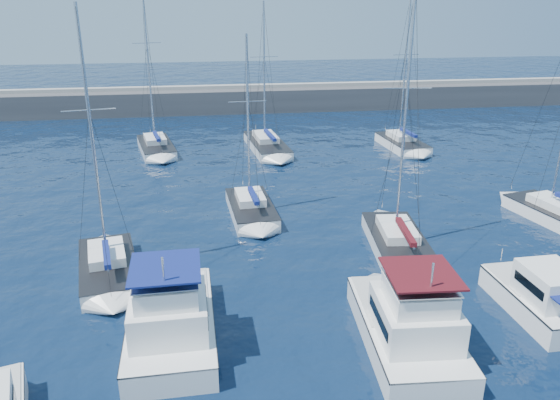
{
  "coord_description": "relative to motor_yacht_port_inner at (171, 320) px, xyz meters",
  "views": [
    {
      "loc": [
        -6.95,
        -22.4,
        14.98
      ],
      "look_at": [
        -2.51,
        8.88,
        3.0
      ],
      "focal_mm": 35.0,
      "sensor_mm": 36.0,
      "label": 1
    }
  ],
  "objects": [
    {
      "name": "ground",
      "position": [
        8.89,
        0.76,
        -1.13
      ],
      "size": [
        220.0,
        220.0,
        0.0
      ],
      "primitive_type": "plane",
      "color": "black",
      "rests_on": "ground"
    },
    {
      "name": "sailboat_back_b",
      "position": [
        8.18,
        32.0,
        -0.63
      ],
      "size": [
        4.09,
        9.72,
        14.71
      ],
      "rotation": [
        0.0,
        0.0,
        0.1
      ],
      "color": "white",
      "rests_on": "ground"
    },
    {
      "name": "motor_yacht_stbd_outer",
      "position": [
        17.92,
        -0.32,
        -0.19
      ],
      "size": [
        2.94,
        6.3,
        3.2
      ],
      "rotation": [
        0.0,
        0.0,
        0.03
      ],
      "color": "white",
      "rests_on": "ground"
    },
    {
      "name": "sailboat_mid_d",
      "position": [
        13.48,
        7.6,
        -0.6
      ],
      "size": [
        4.05,
        8.65,
        15.94
      ],
      "rotation": [
        0.0,
        0.0,
        -0.11
      ],
      "color": "white",
      "rests_on": "ground"
    },
    {
      "name": "sailboat_back_a",
      "position": [
        -2.95,
        32.8,
        -0.58
      ],
      "size": [
        4.51,
        8.33,
        17.01
      ],
      "rotation": [
        0.0,
        0.0,
        0.19
      ],
      "color": "white",
      "rests_on": "ground"
    },
    {
      "name": "motor_yacht_stbd_inner",
      "position": [
        10.52,
        -2.01,
        0.0
      ],
      "size": [
        4.32,
        8.51,
        4.69
      ],
      "rotation": [
        0.0,
        0.0,
        -0.06
      ],
      "color": "white",
      "rests_on": "ground"
    },
    {
      "name": "breakwater",
      "position": [
        8.89,
        52.76,
        -0.08
      ],
      "size": [
        160.0,
        6.0,
        4.45
      ],
      "color": "#424244",
      "rests_on": "ground"
    },
    {
      "name": "sailboat_mid_a",
      "position": [
        -3.81,
        6.8,
        -0.6
      ],
      "size": [
        4.37,
        7.62,
        14.98
      ],
      "rotation": [
        0.0,
        0.0,
        0.19
      ],
      "color": "white",
      "rests_on": "ground"
    },
    {
      "name": "sailboat_mid_e",
      "position": [
        26.09,
        10.5,
        -0.59
      ],
      "size": [
        4.64,
        8.15,
        16.32
      ],
      "rotation": [
        0.0,
        0.0,
        0.22
      ],
      "color": "white",
      "rests_on": "ground"
    },
    {
      "name": "motor_yacht_port_inner",
      "position": [
        0.0,
        0.0,
        0.0
      ],
      "size": [
        4.12,
        8.55,
        4.69
      ],
      "rotation": [
        0.0,
        0.0,
        0.02
      ],
      "color": "white",
      "rests_on": "ground"
    },
    {
      "name": "sailboat_back_c",
      "position": [
        22.07,
        30.66,
        -0.6
      ],
      "size": [
        3.68,
        7.63,
        14.98
      ],
      "rotation": [
        0.0,
        0.0,
        0.09
      ],
      "color": "white",
      "rests_on": "ground"
    },
    {
      "name": "sailboat_mid_c",
      "position": [
        5.0,
        14.69,
        -0.62
      ],
      "size": [
        3.4,
        7.24,
        12.9
      ],
      "rotation": [
        0.0,
        0.0,
        0.06
      ],
      "color": "white",
      "rests_on": "ground"
    }
  ]
}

